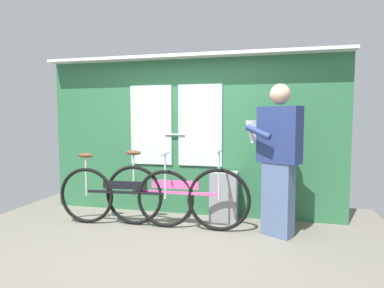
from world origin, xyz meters
TOP-DOWN VIEW (x-y plane):
  - ground_plane at (0.00, 0.00)m, footprint 5.10×3.97m
  - train_door_wall at (-0.01, 1.18)m, footprint 4.10×0.28m
  - bicycle_near_door at (-0.67, 0.50)m, footprint 1.73×0.44m
  - bicycle_leaning_behind at (-0.04, 0.56)m, footprint 1.81×0.44m
  - passenger_reading_newspaper at (1.17, 0.58)m, footprint 0.63×0.58m
  - trash_bin_by_wall at (0.51, 0.97)m, footprint 0.34×0.28m

SIDE VIEW (x-z plane):
  - ground_plane at x=0.00m, z-range -0.04..0.00m
  - trash_bin_by_wall at x=0.51m, z-range 0.00..0.64m
  - bicycle_near_door at x=-0.67m, z-range -0.08..0.84m
  - bicycle_leaning_behind at x=-0.04m, z-range -0.08..0.88m
  - passenger_reading_newspaper at x=1.17m, z-range 0.05..1.76m
  - train_door_wall at x=-0.01m, z-range 0.05..2.22m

